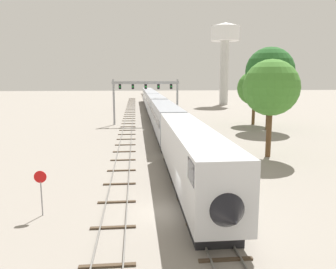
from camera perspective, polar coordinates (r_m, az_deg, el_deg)
name	(u,v)px	position (r m, az deg, el deg)	size (l,w,h in m)	color
ground_plane	(170,212)	(22.15, 0.40, -12.98)	(400.00, 400.00, 0.00)	gray
track_main	(153,113)	(80.88, -2.55, 3.64)	(2.60, 200.00, 0.16)	slate
track_near	(128,125)	(60.94, -6.74, 1.60)	(2.60, 160.00, 0.16)	slate
passenger_train	(156,106)	(69.42, -2.08, 4.75)	(3.04, 109.95, 4.80)	silver
signal_gantry	(146,91)	(61.41, -3.78, 7.27)	(12.10, 0.49, 8.17)	#999BA0
water_tower	(225,42)	(108.70, 9.62, 15.17)	(8.84, 8.84, 24.98)	beige
stop_sign	(41,187)	(22.42, -20.68, -8.24)	(0.76, 0.08, 2.88)	gray
trackside_tree_left	(271,88)	(37.43, 17.01, 7.53)	(5.94, 5.94, 10.41)	brown
trackside_tree_mid	(254,88)	(62.93, 14.39, 7.60)	(6.13, 6.13, 9.69)	brown
trackside_tree_right	(270,72)	(57.46, 16.83, 10.13)	(7.78, 7.78, 13.33)	brown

